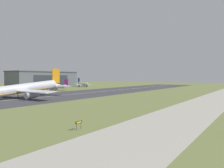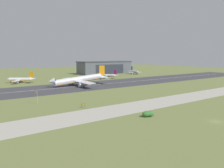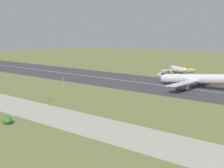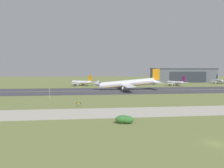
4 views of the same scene
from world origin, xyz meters
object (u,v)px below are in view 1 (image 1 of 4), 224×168
(airplane_landing, at_px, (22,89))
(runway_sign, at_px, (79,123))
(airplane_parked_east, at_px, (56,87))
(airplane_parked_centre, at_px, (83,84))

(airplane_landing, bearing_deg, runway_sign, -115.51)
(airplane_landing, xyz_separation_m, runway_sign, (-32.35, -67.80, -3.21))
(airplane_landing, distance_m, runway_sign, 75.19)
(airplane_parked_east, bearing_deg, runway_sign, -129.35)
(airplane_parked_east, distance_m, runway_sign, 130.04)
(airplane_parked_centre, bearing_deg, airplane_parked_east, -158.30)
(airplane_landing, distance_m, airplane_parked_east, 59.88)
(runway_sign, bearing_deg, airplane_parked_east, 50.65)
(airplane_landing, relative_size, runway_sign, 27.94)
(airplane_parked_centre, distance_m, runway_sign, 186.32)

